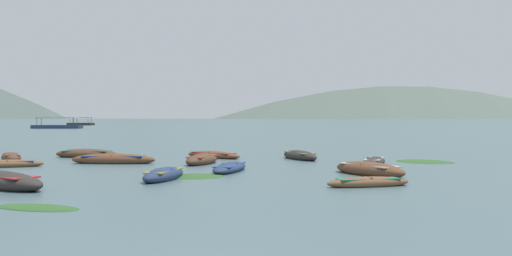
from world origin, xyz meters
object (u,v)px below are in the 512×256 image
rowboat_3 (113,160)px  ferry_0 (81,124)px  rowboat_2 (368,182)px  ferry_1 (57,126)px  rowboat_0 (230,168)px  rowboat_9 (374,161)px  rowboat_13 (164,175)px  rowboat_11 (202,160)px  rowboat_1 (300,156)px  rowboat_8 (7,164)px  rowboat_12 (213,155)px  rowboat_5 (11,157)px  rowboat_6 (87,154)px  rowboat_4 (0,181)px  rowboat_7 (369,170)px

rowboat_3 → ferry_0: size_ratio=0.54×
rowboat_2 → ferry_1: bearing=118.9°
rowboat_0 → rowboat_9: (6.74, 4.21, -0.00)m
rowboat_13 → ferry_0: size_ratio=0.42×
rowboat_2 → rowboat_11: (-7.35, 8.97, 0.07)m
rowboat_1 → ferry_1: size_ratio=0.37×
rowboat_0 → rowboat_11: 4.28m
rowboat_8 → rowboat_12: bearing=39.0°
rowboat_5 → rowboat_13: (10.75, -9.02, 0.01)m
rowboat_5 → rowboat_6: rowboat_6 is taller
rowboat_4 → rowboat_13: rowboat_4 is taller
rowboat_3 → rowboat_13: 8.56m
rowboat_11 → rowboat_4: bearing=-115.7°
rowboat_3 → rowboat_2: bearing=-36.6°
rowboat_9 → rowboat_4: bearing=-141.7°
rowboat_3 → rowboat_7: size_ratio=1.09×
rowboat_11 → ferry_1: (-47.05, 89.63, 0.25)m
rowboat_11 → ferry_0: bearing=113.9°
rowboat_2 → rowboat_5: rowboat_5 is taller
rowboat_1 → rowboat_5: bearing=-172.5°
rowboat_11 → rowboat_2: bearing=-50.7°
rowboat_3 → rowboat_11: size_ratio=1.23×
rowboat_8 → rowboat_13: size_ratio=0.97×
rowboat_12 → ferry_0: 148.33m
rowboat_0 → ferry_0: 156.68m
rowboat_1 → rowboat_7: (2.91, -8.53, 0.01)m
rowboat_8 → rowboat_13: rowboat_13 is taller
rowboat_4 → ferry_1: bearing=112.8°
rowboat_11 → rowboat_13: size_ratio=1.04×
rowboat_9 → rowboat_12: rowboat_12 is taller
rowboat_6 → ferry_0: size_ratio=0.48×
rowboat_7 → rowboat_13: (-7.94, -2.56, -0.03)m
rowboat_3 → rowboat_7: bearing=-21.1°
rowboat_1 → rowboat_9: bearing=-40.9°
rowboat_4 → ferry_1: 108.48m
rowboat_5 → rowboat_13: rowboat_13 is taller
rowboat_5 → ferry_1: 95.22m
rowboat_8 → rowboat_12: size_ratio=0.83×
rowboat_6 → rowboat_9: (16.24, -3.70, -0.05)m
rowboat_0 → rowboat_3: bearing=150.3°
rowboat_2 → rowboat_11: size_ratio=0.88×
rowboat_3 → rowboat_6: bearing=125.8°
rowboat_9 → rowboat_13: 11.78m
rowboat_8 → rowboat_11: rowboat_11 is taller
rowboat_1 → rowboat_12: (-5.04, 0.79, -0.04)m
rowboat_4 → rowboat_12: bearing=71.8°
rowboat_13 → rowboat_6: bearing=122.9°
ferry_1 → rowboat_12: bearing=-61.2°
rowboat_5 → rowboat_13: bearing=-40.0°
rowboat_2 → rowboat_12: bearing=119.2°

